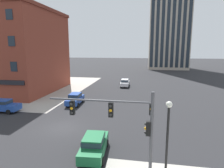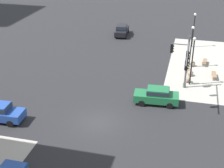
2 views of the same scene
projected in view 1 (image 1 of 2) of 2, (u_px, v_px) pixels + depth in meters
The scene contains 10 objects.
ground_plane at pixel (62, 128), 20.92m from camera, with size 320.00×320.00×0.00m, color #262628.
sidewalk_far_corner at pixel (16, 86), 43.68m from camera, with size 32.00×32.00×0.02m, color #A8A399.
traffic_signal_main at pixel (130, 124), 12.12m from camera, with size 6.65×2.09×5.89m.
street_lamp_corner_near at pixel (167, 136), 11.08m from camera, with size 0.36×0.36×5.51m.
car_main_southbound_near at pixel (3, 105), 26.04m from camera, with size 4.41×1.91×1.68m.
car_main_southbound_far at pixel (75, 98), 29.57m from camera, with size 2.04×4.48×1.68m.
car_cross_eastbound at pixel (125, 83), 43.42m from camera, with size 1.98×4.44×1.68m.
car_main_mid at pixel (94, 144), 15.38m from camera, with size 2.13×4.52×1.68m.
storefront_block_near_corner at pixel (3, 51), 38.74m from camera, with size 21.36×17.32×15.77m.
residential_tower_skyline_right at pixel (170, 0), 79.22m from camera, with size 15.99×15.15×55.71m.
Camera 1 is at (8.66, -18.53, 8.37)m, focal length 31.19 mm.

